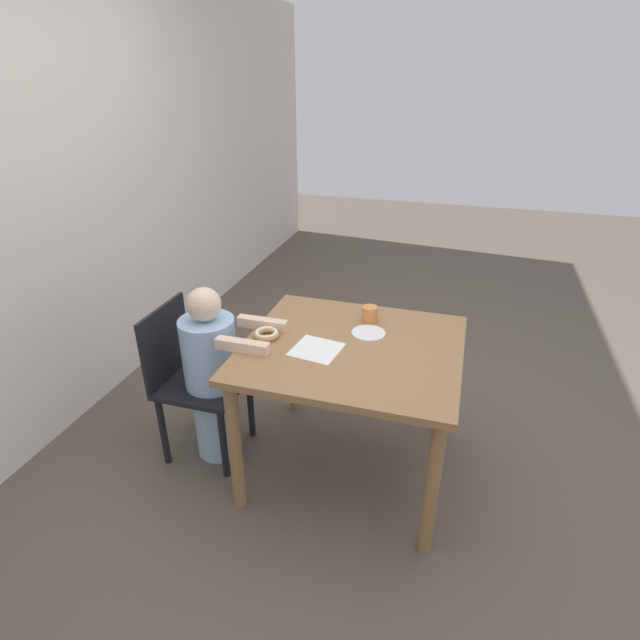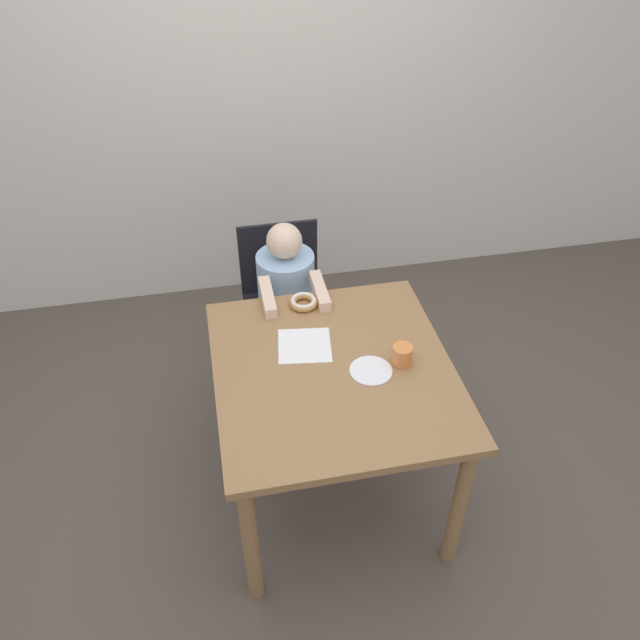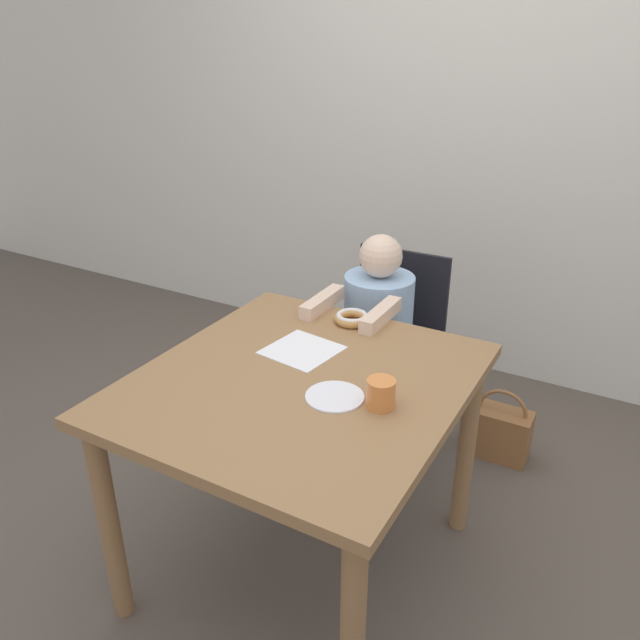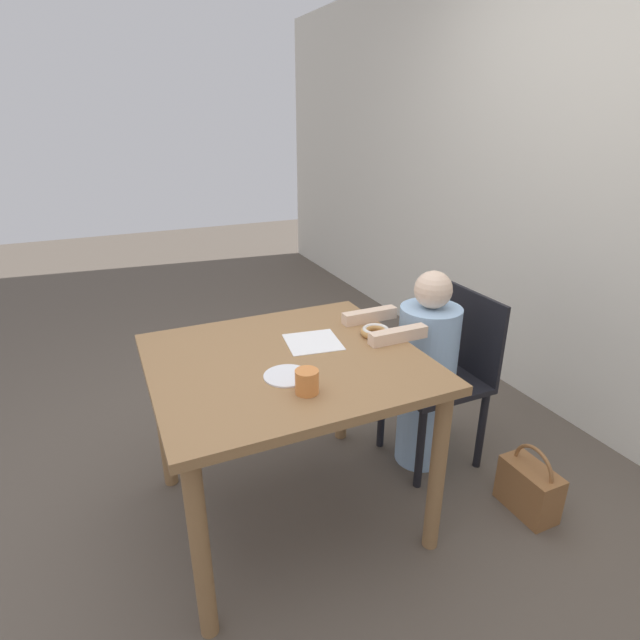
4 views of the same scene
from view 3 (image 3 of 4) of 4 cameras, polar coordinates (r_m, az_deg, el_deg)
ground_plane at (r=2.28m, az=-1.45°, el=-21.38°), size 12.00×12.00×0.00m
wall_back at (r=3.15m, az=14.77°, el=16.91°), size 8.00×0.05×2.50m
dining_table at (r=1.88m, az=-1.66°, el=-8.08°), size 0.91×0.99×0.73m
chair at (r=2.64m, az=6.18°, el=-2.59°), size 0.40×0.41×0.83m
child_figure at (r=2.52m, az=5.14°, el=-2.92°), size 0.28×0.50×0.96m
donut at (r=2.15m, az=2.94°, el=0.21°), size 0.12×0.12×0.03m
napkin at (r=1.97m, az=-1.65°, el=-2.76°), size 0.24×0.24×0.00m
handbag at (r=2.77m, az=16.08°, el=-9.76°), size 0.25×0.13×0.32m
cup at (r=1.68m, az=5.59°, el=-6.70°), size 0.08×0.08×0.08m
plate at (r=1.73m, az=1.35°, el=-7.02°), size 0.16×0.16×0.01m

